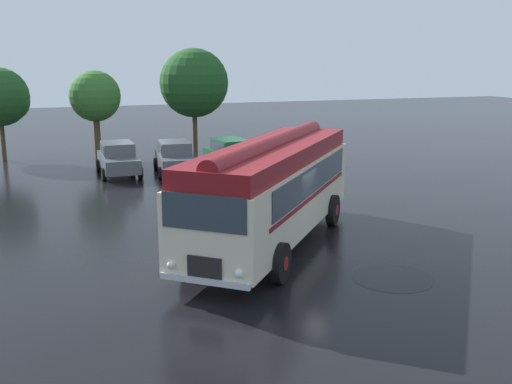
# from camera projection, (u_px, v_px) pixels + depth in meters

# --- Properties ---
(ground_plane) EXTENTS (120.00, 120.00, 0.00)m
(ground_plane) POSITION_uv_depth(u_px,v_px,m) (280.00, 248.00, 18.83)
(ground_plane) COLOR black
(vintage_bus) EXTENTS (8.38, 9.28, 3.49)m
(vintage_bus) POSITION_uv_depth(u_px,v_px,m) (272.00, 187.00, 18.76)
(vintage_bus) COLOR beige
(vintage_bus) RESTS_ON ground
(car_near_left) EXTENTS (1.97, 4.20, 1.66)m
(car_near_left) POSITION_uv_depth(u_px,v_px,m) (118.00, 158.00, 30.42)
(car_near_left) COLOR #4C5156
(car_near_left) RESTS_ON ground
(car_mid_left) EXTENTS (2.25, 4.34, 1.66)m
(car_mid_left) POSITION_uv_depth(u_px,v_px,m) (175.00, 157.00, 30.74)
(car_mid_left) COLOR #4C5156
(car_mid_left) RESTS_ON ground
(car_mid_right) EXTENTS (2.28, 4.35, 1.66)m
(car_mid_right) POSITION_uv_depth(u_px,v_px,m) (231.00, 155.00, 31.61)
(car_mid_right) COLOR #144C28
(car_mid_right) RESTS_ON ground
(tree_far_left) EXTENTS (3.35, 3.35, 5.34)m
(tree_far_left) POSITION_uv_depth(u_px,v_px,m) (1.00, 98.00, 34.10)
(tree_far_left) COLOR #4C3823
(tree_far_left) RESTS_ON ground
(tree_left_of_centre) EXTENTS (3.00, 3.00, 5.15)m
(tree_left_of_centre) POSITION_uv_depth(u_px,v_px,m) (94.00, 97.00, 35.11)
(tree_left_of_centre) COLOR #4C3823
(tree_left_of_centre) RESTS_ON ground
(tree_centre) EXTENTS (4.31, 4.31, 6.46)m
(tree_centre) POSITION_uv_depth(u_px,v_px,m) (193.00, 84.00, 37.48)
(tree_centre) COLOR #4C3823
(tree_centre) RESTS_ON ground
(puddle_patch) EXTENTS (2.22, 2.22, 0.01)m
(puddle_patch) POSITION_uv_depth(u_px,v_px,m) (393.00, 278.00, 16.23)
(puddle_patch) COLOR black
(puddle_patch) RESTS_ON ground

